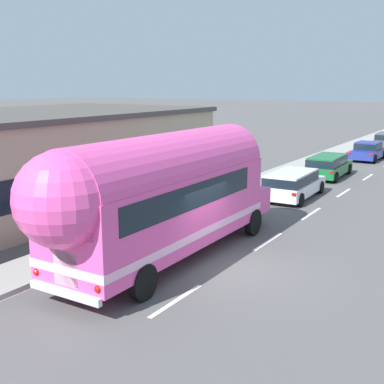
{
  "coord_description": "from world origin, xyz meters",
  "views": [
    {
      "loc": [
        6.9,
        -12.97,
        5.61
      ],
      "look_at": [
        -2.2,
        1.53,
        1.9
      ],
      "focal_mm": 46.83,
      "sensor_mm": 36.0,
      "label": 1
    }
  ],
  "objects_px": {
    "painted_bus": "(160,193)",
    "car_third": "(368,150)",
    "car_lead": "(293,183)",
    "car_second": "(328,165)"
  },
  "relations": [
    {
      "from": "painted_bus",
      "to": "car_third",
      "type": "xyz_separation_m",
      "value": [
        0.23,
        26.31,
        -1.58
      ]
    },
    {
      "from": "painted_bus",
      "to": "car_third",
      "type": "distance_m",
      "value": 26.35
    },
    {
      "from": "car_lead",
      "to": "car_second",
      "type": "relative_size",
      "value": 1.0
    },
    {
      "from": "car_lead",
      "to": "car_third",
      "type": "xyz_separation_m",
      "value": [
        0.08,
        15.26,
        -0.07
      ]
    },
    {
      "from": "car_second",
      "to": "car_third",
      "type": "height_order",
      "value": "same"
    },
    {
      "from": "painted_bus",
      "to": "car_third",
      "type": "relative_size",
      "value": 2.67
    },
    {
      "from": "painted_bus",
      "to": "car_third",
      "type": "bearing_deg",
      "value": 89.51
    },
    {
      "from": "painted_bus",
      "to": "car_third",
      "type": "height_order",
      "value": "painted_bus"
    },
    {
      "from": "car_second",
      "to": "car_third",
      "type": "relative_size",
      "value": 1.13
    },
    {
      "from": "car_lead",
      "to": "car_second",
      "type": "height_order",
      "value": "same"
    }
  ]
}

